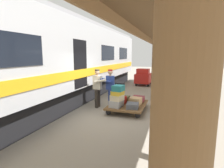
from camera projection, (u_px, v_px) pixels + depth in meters
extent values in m
plane|color=gray|center=(120.00, 113.00, 7.32)|extent=(60.00, 60.00, 0.00)
cylinder|color=brown|center=(174.00, 63.00, 14.91)|extent=(0.24, 0.24, 3.40)
cylinder|color=brown|center=(174.00, 65.00, 12.08)|extent=(0.24, 0.24, 3.40)
cylinder|color=brown|center=(174.00, 67.00, 9.24)|extent=(0.24, 0.24, 3.40)
cylinder|color=brown|center=(174.00, 73.00, 6.41)|extent=(0.24, 0.24, 3.40)
cylinder|color=brown|center=(174.00, 87.00, 3.58)|extent=(0.24, 0.24, 3.40)
cube|color=brown|center=(177.00, 21.00, 6.13)|extent=(3.20, 18.97, 0.16)
cube|color=brown|center=(132.00, 30.00, 6.66)|extent=(0.08, 18.97, 0.30)
cube|color=#B7BABF|center=(50.00, 54.00, 7.97)|extent=(3.00, 19.49, 2.90)
cube|color=black|center=(52.00, 96.00, 8.27)|extent=(2.55, 18.51, 0.90)
cube|color=#99999E|center=(48.00, 18.00, 7.73)|extent=(2.76, 19.10, 0.20)
cube|color=gold|center=(81.00, 74.00, 7.62)|extent=(0.03, 19.10, 0.36)
cube|color=black|center=(123.00, 53.00, 13.85)|extent=(0.02, 2.14, 0.84)
cube|color=black|center=(108.00, 53.00, 10.67)|extent=(0.02, 2.14, 0.84)
cube|color=black|center=(11.00, 50.00, 4.29)|extent=(0.02, 2.14, 0.84)
cube|color=black|center=(80.00, 64.00, 7.58)|extent=(0.12, 1.10, 2.00)
cube|color=brown|center=(128.00, 105.00, 7.62)|extent=(1.45, 2.00, 0.07)
cylinder|color=black|center=(138.00, 115.00, 6.71)|extent=(0.21, 0.05, 0.21)
cylinder|color=black|center=(108.00, 112.00, 7.08)|extent=(0.21, 0.05, 0.21)
cylinder|color=black|center=(144.00, 104.00, 8.21)|extent=(0.21, 0.05, 0.21)
cylinder|color=black|center=(120.00, 102.00, 8.58)|extent=(0.21, 0.05, 0.21)
cube|color=#4C515B|center=(133.00, 106.00, 6.98)|extent=(0.51, 0.55, 0.20)
cube|color=tan|center=(135.00, 101.00, 7.49)|extent=(0.50, 0.50, 0.30)
cube|color=brown|center=(124.00, 98.00, 8.22)|extent=(0.50, 0.49, 0.19)
cube|color=#AD231E|center=(120.00, 100.00, 7.70)|extent=(0.49, 0.49, 0.30)
cube|color=#9EA0A5|center=(116.00, 103.00, 7.18)|extent=(0.50, 0.62, 0.27)
cube|color=maroon|center=(138.00, 99.00, 8.01)|extent=(0.54, 0.57, 0.23)
cube|color=#CC6B23|center=(120.00, 94.00, 7.64)|extent=(0.37, 0.40, 0.21)
cube|color=beige|center=(117.00, 98.00, 7.10)|extent=(0.52, 0.53, 0.22)
cube|color=navy|center=(120.00, 90.00, 7.59)|extent=(0.44, 0.53, 0.18)
cube|color=black|center=(120.00, 85.00, 7.59)|extent=(0.46, 0.48, 0.22)
cube|color=gold|center=(118.00, 93.00, 7.06)|extent=(0.47, 0.56, 0.17)
cube|color=#1E666B|center=(118.00, 88.00, 6.99)|extent=(0.44, 0.50, 0.22)
cylinder|color=navy|center=(111.00, 98.00, 8.18)|extent=(0.16, 0.16, 0.82)
cylinder|color=navy|center=(110.00, 99.00, 7.98)|extent=(0.16, 0.16, 0.82)
cube|color=navy|center=(110.00, 83.00, 7.97)|extent=(0.40, 0.29, 0.60)
cylinder|color=tan|center=(110.00, 75.00, 7.91)|extent=(0.09, 0.09, 0.06)
sphere|color=tan|center=(110.00, 72.00, 7.89)|extent=(0.22, 0.22, 0.22)
cylinder|color=#A51919|center=(110.00, 70.00, 7.88)|extent=(0.21, 0.21, 0.06)
cylinder|color=navy|center=(106.00, 80.00, 8.14)|extent=(0.54, 0.20, 0.21)
cylinder|color=navy|center=(105.00, 81.00, 7.82)|extent=(0.54, 0.20, 0.21)
cylinder|color=#332D28|center=(97.00, 99.00, 8.00)|extent=(0.16, 0.16, 0.82)
cylinder|color=#332D28|center=(99.00, 98.00, 8.18)|extent=(0.16, 0.16, 0.82)
cube|color=silver|center=(97.00, 83.00, 7.98)|extent=(0.37, 0.24, 0.60)
cylinder|color=tan|center=(97.00, 75.00, 7.93)|extent=(0.09, 0.09, 0.06)
sphere|color=tan|center=(97.00, 72.00, 7.91)|extent=(0.22, 0.22, 0.22)
cylinder|color=#332D28|center=(97.00, 70.00, 7.89)|extent=(0.21, 0.21, 0.06)
cylinder|color=silver|center=(100.00, 81.00, 7.74)|extent=(0.53, 0.13, 0.21)
cylinder|color=silver|center=(103.00, 80.00, 8.03)|extent=(0.53, 0.13, 0.21)
cube|color=#B21E19|center=(144.00, 78.00, 14.11)|extent=(1.20, 1.76, 0.70)
cube|color=#B21E19|center=(143.00, 72.00, 13.70)|extent=(0.94, 0.75, 0.50)
cylinder|color=black|center=(148.00, 84.00, 13.46)|extent=(0.12, 0.40, 0.40)
cylinder|color=black|center=(136.00, 83.00, 13.75)|extent=(0.12, 0.40, 0.40)
cylinder|color=black|center=(150.00, 82.00, 14.58)|extent=(0.12, 0.40, 0.40)
cylinder|color=black|center=(139.00, 81.00, 14.87)|extent=(0.12, 0.40, 0.40)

